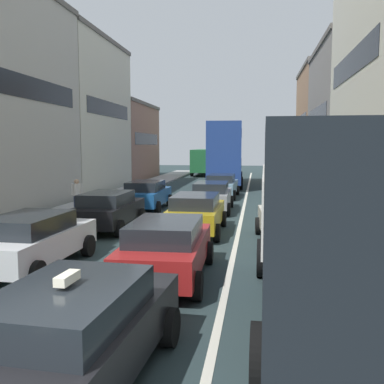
{
  "coord_description": "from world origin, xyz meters",
  "views": [
    {
      "loc": [
        2.36,
        -3.74,
        3.29
      ],
      "look_at": [
        0.0,
        12.0,
        1.6
      ],
      "focal_mm": 40.48,
      "sensor_mm": 36.0,
      "label": 1
    }
  ],
  "objects": [
    {
      "name": "hatchback_centre_lane_third",
      "position": [
        0.11,
        12.27,
        0.8
      ],
      "size": [
        2.06,
        4.3,
        1.49
      ],
      "rotation": [
        0.0,
        0.0,
        1.57
      ],
      "color": "#B29319",
      "rests_on": "ground"
    },
    {
      "name": "sedan_right_lane_behind_truck",
      "position": [
        3.47,
        10.97,
        0.8
      ],
      "size": [
        2.27,
        4.4,
        1.49
      ],
      "rotation": [
        0.0,
        0.0,
        1.63
      ],
      "color": "beige",
      "rests_on": "ground"
    },
    {
      "name": "bus_far_queue_secondary",
      "position": [
        -3.53,
        46.09,
        1.76
      ],
      "size": [
        3.12,
        10.59,
        2.9
      ],
      "rotation": [
        0.0,
        0.0,
        1.61
      ],
      "color": "#1E6033",
      "rests_on": "ground"
    },
    {
      "name": "sedan_left_lane_fourth",
      "position": [
        -3.3,
        17.98,
        0.8
      ],
      "size": [
        2.08,
        4.31,
        1.49
      ],
      "rotation": [
        0.0,
        0.0,
        1.58
      ],
      "color": "#194C8C",
      "rests_on": "ground"
    },
    {
      "name": "building_row_left",
      "position": [
        -12.0,
        19.54,
        5.78
      ],
      "size": [
        7.2,
        43.9,
        14.11
      ],
      "rotation": [
        0.0,
        0.0,
        1.57
      ],
      "color": "tan",
      "rests_on": "ground"
    },
    {
      "name": "lane_stripe_right",
      "position": [
        1.7,
        20.0,
        0.01
      ],
      "size": [
        0.16,
        60.0,
        0.01
      ],
      "primitive_type": "cube",
      "color": "silver",
      "rests_on": "ground"
    },
    {
      "name": "sedan_centre_lane_second",
      "position": [
        0.18,
        6.54,
        0.8
      ],
      "size": [
        2.15,
        4.34,
        1.49
      ],
      "rotation": [
        0.0,
        0.0,
        1.59
      ],
      "color": "#A51E1E",
      "rests_on": "ground"
    },
    {
      "name": "bus_mid_queue_primary",
      "position": [
        -0.19,
        31.96,
        2.83
      ],
      "size": [
        3.12,
        10.59,
        5.06
      ],
      "rotation": [
        0.0,
        0.0,
        1.61
      ],
      "color": "navy",
      "rests_on": "ground"
    },
    {
      "name": "taxi_centre_lane_front",
      "position": [
        -0.03,
        1.53,
        0.8
      ],
      "size": [
        2.27,
        4.4,
        1.66
      ],
      "rotation": [
        0.0,
        0.0,
        1.51
      ],
      "color": "black",
      "rests_on": "ground"
    },
    {
      "name": "pedestrian_near_kerb",
      "position": [
        -6.49,
        16.58,
        0.95
      ],
      "size": [
        0.53,
        0.34,
        1.66
      ],
      "rotation": [
        0.0,
        0.0,
        4.95
      ],
      "color": "#262D47",
      "rests_on": "ground"
    },
    {
      "name": "sedan_centre_lane_fifth",
      "position": [
        0.13,
        23.84,
        0.8
      ],
      "size": [
        2.17,
        4.35,
        1.49
      ],
      "rotation": [
        0.0,
        0.0,
        1.54
      ],
      "color": "#759EB7",
      "rests_on": "ground"
    },
    {
      "name": "removalist_box_truck",
      "position": [
        3.7,
        4.11,
        1.97
      ],
      "size": [
        2.8,
        7.74,
        3.58
      ],
      "rotation": [
        0.0,
        0.0,
        1.55
      ],
      "color": "navy",
      "rests_on": "ground"
    },
    {
      "name": "coupe_centre_lane_fourth",
      "position": [
        0.12,
        17.86,
        0.8
      ],
      "size": [
        2.09,
        4.31,
        1.49
      ],
      "rotation": [
        0.0,
        0.0,
        1.58
      ],
      "color": "gray",
      "rests_on": "ground"
    },
    {
      "name": "sedan_left_lane_third",
      "position": [
        -3.44,
        12.54,
        0.8
      ],
      "size": [
        2.06,
        4.3,
        1.49
      ],
      "rotation": [
        0.0,
        0.0,
        1.57
      ],
      "color": "black",
      "rests_on": "ground"
    },
    {
      "name": "sidewalk_left",
      "position": [
        -6.7,
        20.0,
        0.07
      ],
      "size": [
        2.6,
        64.0,
        0.14
      ],
      "primitive_type": "cube",
      "color": "#9E9E9E",
      "rests_on": "ground"
    },
    {
      "name": "wagon_left_lane_second",
      "position": [
        -3.58,
        6.89,
        0.8
      ],
      "size": [
        2.17,
        4.35,
        1.49
      ],
      "rotation": [
        0.0,
        0.0,
        1.54
      ],
      "color": "silver",
      "rests_on": "ground"
    },
    {
      "name": "lane_stripe_left",
      "position": [
        -1.7,
        20.0,
        0.01
      ],
      "size": [
        0.16,
        60.0,
        0.01
      ],
      "primitive_type": "cube",
      "color": "silver",
      "rests_on": "ground"
    }
  ]
}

